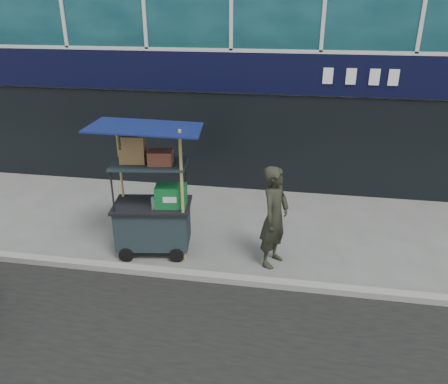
# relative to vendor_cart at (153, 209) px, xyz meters

# --- Properties ---
(ground) EXTENTS (80.00, 80.00, 0.00)m
(ground) POSITION_rel_vendor_cart_xyz_m (0.94, -0.59, -0.89)
(ground) COLOR #5E5F5A
(ground) RESTS_ON ground
(curb) EXTENTS (80.00, 0.18, 0.12)m
(curb) POSITION_rel_vendor_cart_xyz_m (0.94, -0.79, -0.83)
(curb) COLOR gray
(curb) RESTS_ON ground
(vendor_cart) EXTENTS (2.07, 1.60, 2.55)m
(vendor_cart) POSITION_rel_vendor_cart_xyz_m (0.00, 0.00, 0.00)
(vendor_cart) COLOR #19262B
(vendor_cart) RESTS_ON ground
(vendor_man) EXTENTS (0.68, 0.81, 1.88)m
(vendor_man) POSITION_rel_vendor_cart_xyz_m (2.25, -0.06, 0.05)
(vendor_man) COLOR #26281D
(vendor_man) RESTS_ON ground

